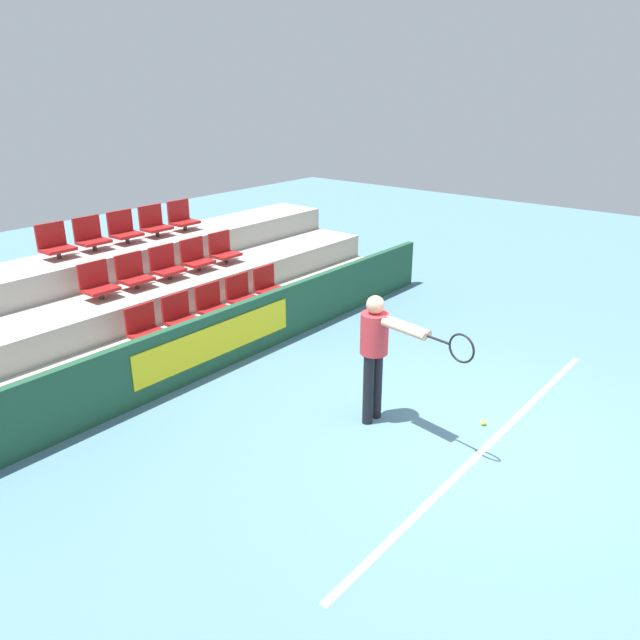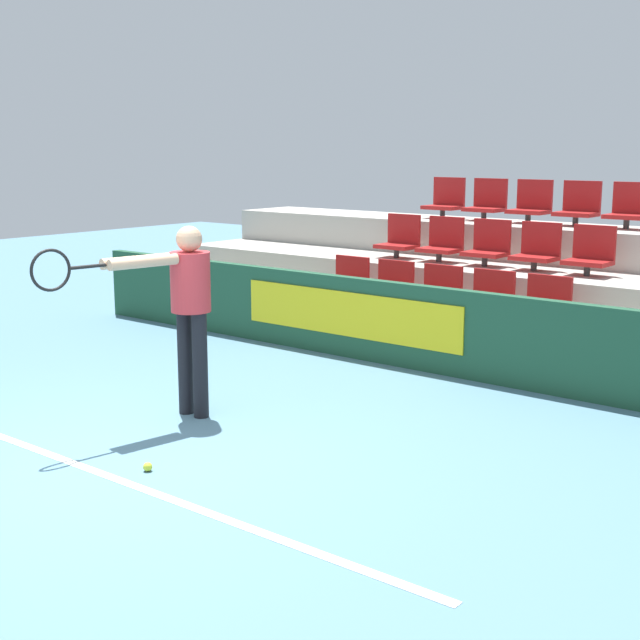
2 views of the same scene
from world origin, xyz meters
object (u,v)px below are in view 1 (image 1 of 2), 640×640
object	(u,v)px
stadium_chair_0	(144,327)
stadium_chair_11	(91,236)
stadium_chair_13	(154,223)
stadium_chair_7	(166,265)
stadium_chair_4	(268,285)
tennis_player	(378,346)
stadium_chair_5	(97,283)
stadium_chair_8	(196,257)
stadium_chair_9	(223,250)
stadium_chair_1	(180,315)
stadium_chair_12	(124,229)
tennis_ball	(483,423)
stadium_chair_3	(241,294)
stadium_chair_10	(55,243)
stadium_chair_6	(133,273)
stadium_chair_2	(212,304)
stadium_chair_14	(182,217)

from	to	relation	value
stadium_chair_0	stadium_chair_11	bearing A→B (deg)	73.78
stadium_chair_11	stadium_chair_13	size ratio (longest dim) A/B	1.00
stadium_chair_0	stadium_chair_7	distance (m)	1.73
stadium_chair_4	tennis_player	distance (m)	3.79
stadium_chair_5	stadium_chair_8	world-z (taller)	same
stadium_chair_9	stadium_chair_11	xyz separation A→B (m)	(-1.90, 1.09, 0.44)
stadium_chair_8	stadium_chair_9	world-z (taller)	same
stadium_chair_4	stadium_chair_13	xyz separation A→B (m)	(-0.63, 2.18, 0.87)
stadium_chair_1	stadium_chair_8	size ratio (longest dim) A/B	1.00
stadium_chair_7	stadium_chair_11	size ratio (longest dim) A/B	1.00
stadium_chair_11	stadium_chair_12	distance (m)	0.63
tennis_ball	stadium_chair_0	bearing A→B (deg)	110.13
stadium_chair_1	stadium_chair_7	bearing A→B (deg)	59.82
stadium_chair_7	stadium_chair_3	bearing A→B (deg)	-59.82
stadium_chair_5	stadium_chair_8	distance (m)	1.90
stadium_chair_1	stadium_chair_10	xyz separation A→B (m)	(-0.63, 2.18, 0.87)
stadium_chair_6	tennis_player	bearing A→B (deg)	-86.92
stadium_chair_5	stadium_chair_7	world-z (taller)	same
stadium_chair_12	stadium_chair_3	bearing A→B (deg)	-73.78
stadium_chair_5	stadium_chair_3	bearing A→B (deg)	-29.82
stadium_chair_7	stadium_chair_10	bearing A→B (deg)	139.32
stadium_chair_4	stadium_chair_8	distance (m)	1.33
stadium_chair_6	stadium_chair_11	xyz separation A→B (m)	(0.00, 1.09, 0.44)
stadium_chair_5	stadium_chair_4	bearing A→B (deg)	-23.26
stadium_chair_6	stadium_chair_13	world-z (taller)	stadium_chair_13
stadium_chair_12	tennis_ball	distance (m)	6.82
stadium_chair_2	stadium_chair_4	bearing A→B (deg)	0.00
stadium_chair_6	stadium_chair_13	bearing A→B (deg)	40.68
stadium_chair_9	tennis_player	size ratio (longest dim) A/B	0.34
stadium_chair_0	stadium_chair_8	bearing A→B (deg)	29.82
stadium_chair_10	tennis_ball	xyz separation A→B (m)	(1.64, -6.64, -1.52)
stadium_chair_4	stadium_chair_11	distance (m)	3.02
stadium_chair_5	stadium_chair_9	bearing A→B (deg)	0.00
stadium_chair_0	stadium_chair_2	distance (m)	1.27
stadium_chair_3	tennis_ball	bearing A→B (deg)	-93.35
stadium_chair_6	stadium_chair_12	distance (m)	1.33
stadium_chair_6	stadium_chair_8	world-z (taller)	same
stadium_chair_3	stadium_chair_7	size ratio (longest dim) A/B	1.00
stadium_chair_13	tennis_ball	xyz separation A→B (m)	(-0.26, -6.64, -1.52)
stadium_chair_10	stadium_chair_14	size ratio (longest dim) A/B	1.00
stadium_chair_0	tennis_player	distance (m)	3.52
stadium_chair_1	stadium_chair_10	world-z (taller)	stadium_chair_10
stadium_chair_2	stadium_chair_10	size ratio (longest dim) A/B	1.00
stadium_chair_4	stadium_chair_14	world-z (taller)	stadium_chair_14
stadium_chair_0	stadium_chair_10	bearing A→B (deg)	90.00
stadium_chair_3	stadium_chair_8	world-z (taller)	stadium_chair_8
stadium_chair_11	stadium_chair_1	bearing A→B (deg)	-90.00
stadium_chair_4	stadium_chair_14	bearing A→B (deg)	90.00
stadium_chair_7	stadium_chair_14	xyz separation A→B (m)	(1.27, 1.09, 0.44)
stadium_chair_7	stadium_chair_9	xyz separation A→B (m)	(1.27, 0.00, 0.00)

